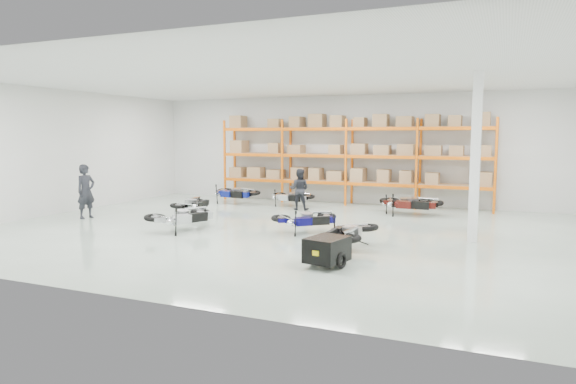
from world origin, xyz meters
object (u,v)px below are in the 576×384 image
at_px(moto_blue_centre, 306,215).
at_px(moto_back_d, 411,200).
at_px(moto_silver_left, 182,213).
at_px(person_back, 299,189).
at_px(moto_back_c, 403,200).
at_px(trailer, 327,250).
at_px(moto_back_b, 291,194).
at_px(moto_black_far_left, 193,201).
at_px(moto_touring_right, 348,228).
at_px(moto_back_a, 235,190).
at_px(person_left, 86,191).

height_order(moto_blue_centre, moto_back_d, moto_back_d).
height_order(moto_silver_left, person_back, person_back).
bearing_deg(moto_silver_left, moto_back_c, -106.89).
bearing_deg(moto_back_c, moto_silver_left, 147.49).
height_order(trailer, moto_back_b, moto_back_b).
relative_size(moto_back_b, moto_back_c, 0.98).
bearing_deg(moto_silver_left, moto_black_far_left, -37.52).
bearing_deg(moto_silver_left, moto_touring_right, -162.41).
bearing_deg(moto_black_far_left, moto_blue_centre, 156.80).
xyz_separation_m(moto_back_a, person_left, (-2.83, -5.34, 0.35)).
bearing_deg(moto_back_a, moto_back_c, -77.53).
bearing_deg(moto_blue_centre, person_left, 54.25).
bearing_deg(person_left, moto_back_b, -33.05).
xyz_separation_m(moto_blue_centre, trailer, (1.82, -3.47, -0.15)).
relative_size(moto_silver_left, moto_back_d, 0.99).
distance_m(moto_silver_left, person_back, 5.70).
relative_size(moto_back_a, moto_back_c, 1.14).
height_order(moto_touring_right, trailer, moto_touring_right).
bearing_deg(moto_touring_right, moto_back_a, 136.57).
height_order(moto_blue_centre, moto_back_b, moto_blue_centre).
height_order(moto_silver_left, moto_back_a, moto_back_a).
distance_m(moto_black_far_left, moto_back_a, 3.32).
bearing_deg(moto_back_d, moto_black_far_left, 113.09).
height_order(moto_black_far_left, moto_back_d, moto_back_d).
relative_size(moto_blue_centre, moto_black_far_left, 1.03).
bearing_deg(moto_back_d, moto_back_b, 84.36).
bearing_deg(person_back, person_left, 29.33).
relative_size(person_left, person_back, 1.18).
height_order(moto_black_far_left, moto_back_a, moto_back_a).
distance_m(moto_back_b, moto_back_c, 4.51).
bearing_deg(moto_blue_centre, moto_back_b, -11.77).
bearing_deg(moto_back_d, trailer, 177.88).
height_order(moto_back_d, person_left, person_left).
relative_size(trailer, moto_back_a, 0.83).
distance_m(moto_back_a, moto_back_b, 2.48).
bearing_deg(moto_blue_centre, moto_silver_left, 70.51).
bearing_deg(moto_black_far_left, moto_back_b, -129.61).
xyz_separation_m(moto_back_b, person_left, (-5.31, -5.50, 0.43)).
relative_size(trailer, moto_back_b, 0.97).
xyz_separation_m(moto_black_far_left, person_left, (-2.98, -2.02, 0.42)).
xyz_separation_m(moto_black_far_left, moto_back_d, (7.19, 2.92, 0.07)).
bearing_deg(moto_back_b, moto_black_far_left, 154.68).
distance_m(trailer, person_back, 8.58).
xyz_separation_m(moto_blue_centre, moto_back_a, (-5.08, 4.87, 0.06)).
relative_size(trailer, person_left, 0.85).
relative_size(moto_back_b, person_back, 1.03).
bearing_deg(person_back, moto_back_d, 174.09).
distance_m(trailer, moto_back_d, 7.95).
distance_m(moto_blue_centre, moto_back_c, 5.22).
xyz_separation_m(moto_blue_centre, moto_black_far_left, (-4.94, 1.55, -0.01)).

